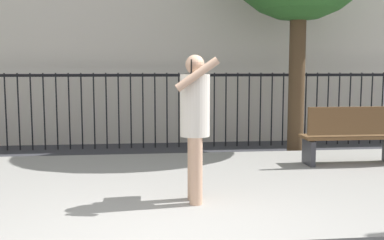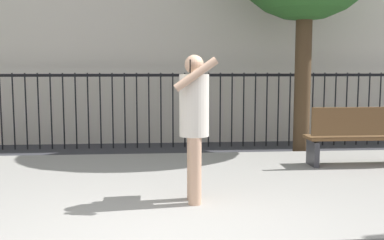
% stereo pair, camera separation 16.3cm
% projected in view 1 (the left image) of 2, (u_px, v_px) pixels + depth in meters
% --- Properties ---
extents(sidewalk, '(28.00, 4.40, 0.15)m').
position_uv_depth(sidewalk, '(155.00, 189.00, 6.23)').
color(sidewalk, gray).
rests_on(sidewalk, ground).
extents(iron_fence, '(12.03, 0.04, 1.60)m').
position_uv_depth(iron_fence, '(149.00, 100.00, 9.77)').
color(iron_fence, black).
rests_on(iron_fence, ground).
extents(pedestrian_on_phone, '(0.49, 0.65, 1.70)m').
position_uv_depth(pedestrian_on_phone, '(195.00, 117.00, 5.30)').
color(pedestrian_on_phone, tan).
rests_on(pedestrian_on_phone, sidewalk).
extents(street_bench, '(1.60, 0.45, 0.95)m').
position_uv_depth(street_bench, '(353.00, 134.00, 7.38)').
color(street_bench, brown).
rests_on(street_bench, sidewalk).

